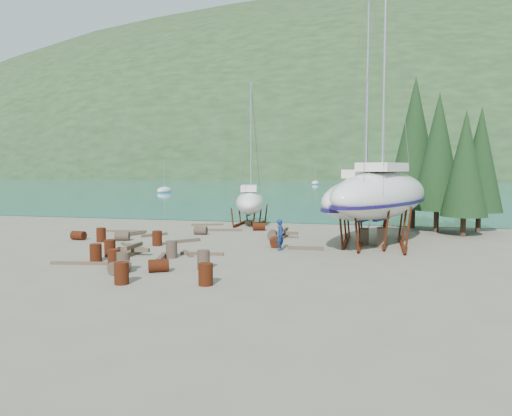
% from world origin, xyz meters
% --- Properties ---
extents(ground, '(600.00, 600.00, 0.00)m').
position_xyz_m(ground, '(0.00, 0.00, 0.00)').
color(ground, '#696453').
rests_on(ground, ground).
extents(bay_water, '(700.00, 700.00, 0.00)m').
position_xyz_m(bay_water, '(0.00, 315.00, 0.01)').
color(bay_water, '#1B6F88').
rests_on(bay_water, ground).
extents(far_hill, '(800.00, 360.00, 110.00)m').
position_xyz_m(far_hill, '(0.00, 320.00, 0.00)').
color(far_hill, '#1E3018').
rests_on(far_hill, ground).
extents(far_house_left, '(6.60, 5.60, 5.60)m').
position_xyz_m(far_house_left, '(-60.00, 190.00, 2.92)').
color(far_house_left, beige).
rests_on(far_house_left, ground).
extents(far_house_center, '(6.60, 5.60, 5.60)m').
position_xyz_m(far_house_center, '(-20.00, 190.00, 2.92)').
color(far_house_center, beige).
rests_on(far_house_center, ground).
extents(far_house_right, '(6.60, 5.60, 5.60)m').
position_xyz_m(far_house_right, '(30.00, 190.00, 2.92)').
color(far_house_right, beige).
rests_on(far_house_right, ground).
extents(cypress_near_right, '(3.60, 3.60, 10.00)m').
position_xyz_m(cypress_near_right, '(12.50, 12.00, 5.79)').
color(cypress_near_right, black).
rests_on(cypress_near_right, ground).
extents(cypress_mid_right, '(3.06, 3.06, 8.50)m').
position_xyz_m(cypress_mid_right, '(14.00, 10.00, 4.92)').
color(cypress_mid_right, black).
rests_on(cypress_mid_right, ground).
extents(cypress_back_left, '(4.14, 4.14, 11.50)m').
position_xyz_m(cypress_back_left, '(11.00, 14.00, 6.66)').
color(cypress_back_left, black).
rests_on(cypress_back_left, ground).
extents(cypress_far_right, '(3.24, 3.24, 9.00)m').
position_xyz_m(cypress_far_right, '(15.50, 13.00, 5.21)').
color(cypress_far_right, black).
rests_on(cypress_far_right, ground).
extents(moored_boat_left, '(2.00, 5.00, 6.05)m').
position_xyz_m(moored_boat_left, '(-30.00, 60.00, 0.39)').
color(moored_boat_left, silver).
rests_on(moored_boat_left, ground).
extents(moored_boat_mid, '(2.00, 5.00, 6.05)m').
position_xyz_m(moored_boat_mid, '(10.00, 80.00, 0.39)').
color(moored_boat_mid, silver).
rests_on(moored_boat_mid, ground).
extents(moored_boat_far, '(2.00, 5.00, 6.05)m').
position_xyz_m(moored_boat_far, '(-8.00, 110.00, 0.39)').
color(moored_boat_far, silver).
rests_on(moored_boat_far, ground).
extents(large_sailboat_near, '(6.53, 11.40, 17.26)m').
position_xyz_m(large_sailboat_near, '(7.61, 5.43, 2.78)').
color(large_sailboat_near, silver).
rests_on(large_sailboat_near, ground).
extents(large_sailboat_far, '(7.64, 12.29, 18.75)m').
position_xyz_m(large_sailboat_far, '(8.59, 4.71, 3.06)').
color(large_sailboat_far, silver).
rests_on(large_sailboat_far, ground).
extents(small_sailboat_shore, '(3.78, 7.43, 11.38)m').
position_xyz_m(small_sailboat_shore, '(-1.59, 12.86, 1.88)').
color(small_sailboat_shore, silver).
rests_on(small_sailboat_shore, ground).
extents(worker, '(0.58, 0.73, 1.76)m').
position_xyz_m(worker, '(3.09, 1.40, 0.88)').
color(worker, '#122450').
rests_on(worker, ground).
extents(drum_0, '(0.58, 0.58, 0.88)m').
position_xyz_m(drum_0, '(-5.21, -2.56, 0.44)').
color(drum_0, '#53180E').
rests_on(drum_0, ground).
extents(drum_1, '(0.83, 1.02, 0.58)m').
position_xyz_m(drum_1, '(-2.60, -6.31, 0.29)').
color(drum_1, '#2D2823').
rests_on(drum_1, ground).
extents(drum_2, '(0.94, 0.67, 0.58)m').
position_xyz_m(drum_2, '(-10.30, 2.40, 0.29)').
color(drum_2, '#53180E').
rests_on(drum_2, ground).
extents(drum_3, '(0.58, 0.58, 0.88)m').
position_xyz_m(drum_3, '(-1.56, -8.01, 0.44)').
color(drum_3, '#53180E').
rests_on(drum_3, ground).
extents(drum_4, '(1.01, 0.82, 0.58)m').
position_xyz_m(drum_4, '(-0.11, 9.76, 0.29)').
color(drum_4, '#53180E').
rests_on(drum_4, ground).
extents(drum_5, '(0.58, 0.58, 0.88)m').
position_xyz_m(drum_5, '(0.65, -4.50, 0.44)').
color(drum_5, '#2D2823').
rests_on(drum_5, ground).
extents(drum_6, '(0.78, 1.00, 0.58)m').
position_xyz_m(drum_6, '(2.54, 2.51, 0.29)').
color(drum_6, '#53180E').
rests_on(drum_6, ground).
extents(drum_7, '(0.58, 0.58, 0.88)m').
position_xyz_m(drum_7, '(1.77, -7.41, 0.44)').
color(drum_7, '#53180E').
rests_on(drum_7, ground).
extents(drum_8, '(0.58, 0.58, 0.88)m').
position_xyz_m(drum_8, '(-8.44, 1.99, 0.44)').
color(drum_8, '#53180E').
rests_on(drum_8, ground).
extents(drum_9, '(0.90, 0.62, 0.58)m').
position_xyz_m(drum_9, '(-3.53, 6.61, 0.29)').
color(drum_9, '#2D2823').
rests_on(drum_9, ground).
extents(drum_10, '(0.58, 0.58, 0.88)m').
position_xyz_m(drum_10, '(-3.48, -5.19, 0.44)').
color(drum_10, '#53180E').
rests_on(drum_10, ground).
extents(drum_11, '(0.66, 0.93, 0.58)m').
position_xyz_m(drum_11, '(1.71, 5.80, 0.29)').
color(drum_11, '#2D2823').
rests_on(drum_11, ground).
extents(drum_12, '(1.05, 0.94, 0.58)m').
position_xyz_m(drum_12, '(-1.10, -5.54, 0.29)').
color(drum_12, '#53180E').
rests_on(drum_12, ground).
extents(drum_13, '(0.58, 0.58, 0.88)m').
position_xyz_m(drum_13, '(-5.17, -3.97, 0.44)').
color(drum_13, '#53180E').
rests_on(drum_13, ground).
extents(drum_14, '(0.58, 0.58, 0.88)m').
position_xyz_m(drum_14, '(-4.38, 1.42, 0.44)').
color(drum_14, '#53180E').
rests_on(drum_14, ground).
extents(drum_15, '(0.99, 0.77, 0.58)m').
position_xyz_m(drum_15, '(-7.41, 2.78, 0.29)').
color(drum_15, '#2D2823').
rests_on(drum_15, ground).
extents(drum_16, '(0.58, 0.58, 0.88)m').
position_xyz_m(drum_16, '(-2.65, -5.86, 0.44)').
color(drum_16, '#2D2823').
rests_on(drum_16, ground).
extents(drum_17, '(0.58, 0.58, 0.88)m').
position_xyz_m(drum_17, '(-1.93, -2.14, 0.44)').
color(drum_17, '#2D2823').
rests_on(drum_17, ground).
extents(timber_0, '(2.42, 1.10, 0.14)m').
position_xyz_m(timber_0, '(-4.87, 11.89, 0.07)').
color(timber_0, brown).
rests_on(timber_0, ground).
extents(timber_1, '(2.03, 0.31, 0.19)m').
position_xyz_m(timber_1, '(4.43, 1.94, 0.10)').
color(timber_1, brown).
rests_on(timber_1, ground).
extents(timber_2, '(0.79, 2.18, 0.19)m').
position_xyz_m(timber_2, '(-8.10, 5.50, 0.09)').
color(timber_2, brown).
rests_on(timber_2, ground).
extents(timber_3, '(2.92, 0.65, 0.15)m').
position_xyz_m(timber_3, '(-5.44, -4.87, 0.07)').
color(timber_3, brown).
rests_on(timber_3, ground).
extents(timber_4, '(1.26, 1.75, 0.17)m').
position_xyz_m(timber_4, '(-6.34, 5.19, 0.09)').
color(timber_4, brown).
rests_on(timber_4, ground).
extents(timber_5, '(2.35, 0.36, 0.16)m').
position_xyz_m(timber_5, '(-0.68, -1.02, 0.08)').
color(timber_5, brown).
rests_on(timber_5, ground).
extents(timber_7, '(1.03, 1.32, 0.17)m').
position_xyz_m(timber_7, '(-1.42, -1.18, 0.09)').
color(timber_7, brown).
rests_on(timber_7, ground).
extents(timber_8, '(1.60, 1.79, 0.19)m').
position_xyz_m(timber_8, '(-3.30, 2.96, 0.09)').
color(timber_8, brown).
rests_on(timber_8, ground).
extents(timber_10, '(3.08, 0.75, 0.16)m').
position_xyz_m(timber_10, '(-2.75, 8.77, 0.08)').
color(timber_10, brown).
rests_on(timber_10, ground).
extents(timber_11, '(1.73, 1.59, 0.15)m').
position_xyz_m(timber_11, '(-5.80, 0.52, 0.08)').
color(timber_11, brown).
rests_on(timber_11, ground).
extents(timber_12, '(1.80, 1.51, 0.17)m').
position_xyz_m(timber_12, '(-5.16, 0.25, 0.08)').
color(timber_12, brown).
rests_on(timber_12, ground).
extents(timber_15, '(3.26, 0.53, 0.15)m').
position_xyz_m(timber_15, '(-9.33, 6.59, 0.07)').
color(timber_15, brown).
rests_on(timber_15, ground).
extents(timber_16, '(0.98, 3.08, 0.23)m').
position_xyz_m(timber_16, '(-2.06, -3.32, 0.11)').
color(timber_16, brown).
rests_on(timber_16, ground).
extents(timber_17, '(0.89, 2.02, 0.16)m').
position_xyz_m(timber_17, '(-7.89, 5.11, 0.08)').
color(timber_17, brown).
rests_on(timber_17, ground).
extents(timber_pile_fore, '(1.80, 1.80, 0.60)m').
position_xyz_m(timber_pile_fore, '(-4.20, -1.92, 0.30)').
color(timber_pile_fore, brown).
rests_on(timber_pile_fore, ground).
extents(timber_pile_aft, '(1.80, 1.80, 0.60)m').
position_xyz_m(timber_pile_aft, '(2.37, 6.59, 0.30)').
color(timber_pile_aft, brown).
rests_on(timber_pile_aft, ground).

